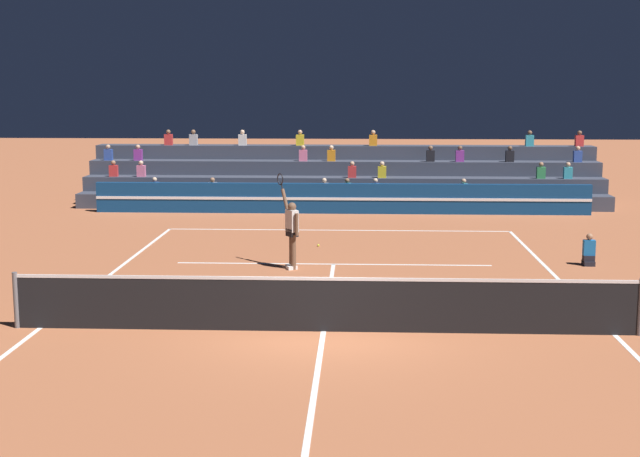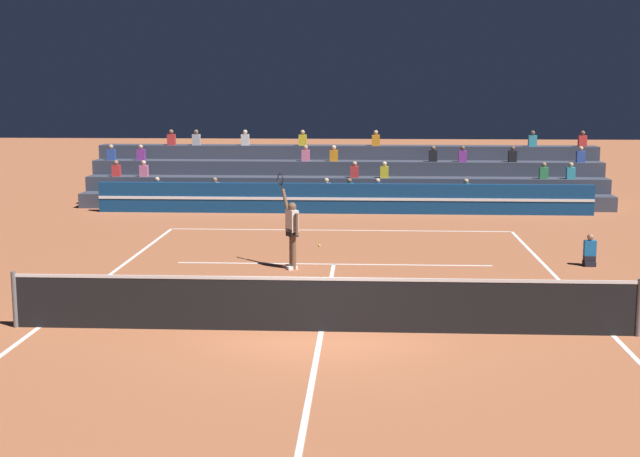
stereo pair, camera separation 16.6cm
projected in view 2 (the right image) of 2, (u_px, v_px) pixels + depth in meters
The scene contains 8 objects.
ground_plane at pixel (321, 331), 17.01m from camera, with size 120.00×120.00×0.00m, color #AD603D.
court_lines at pixel (321, 331), 17.01m from camera, with size 11.10×23.90×0.01m.
tennis_net at pixel (321, 304), 16.92m from camera, with size 12.00×0.10×1.10m.
sponsor_banner_wall at pixel (343, 198), 32.39m from camera, with size 18.00×0.26×1.10m.
bleacher_stand at pixel (345, 181), 35.47m from camera, with size 20.16×3.80×2.83m.
ball_kid_courtside at pixel (590, 253), 23.09m from camera, with size 0.30×0.36×0.84m.
tennis_player at pixel (292, 230), 22.66m from camera, with size 0.65×0.93×2.45m.
tennis_ball at pixel (319, 245), 25.88m from camera, with size 0.07×0.07×0.07m, color #C6DB33.
Camera 2 is at (0.84, -16.45, 4.68)m, focal length 50.00 mm.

